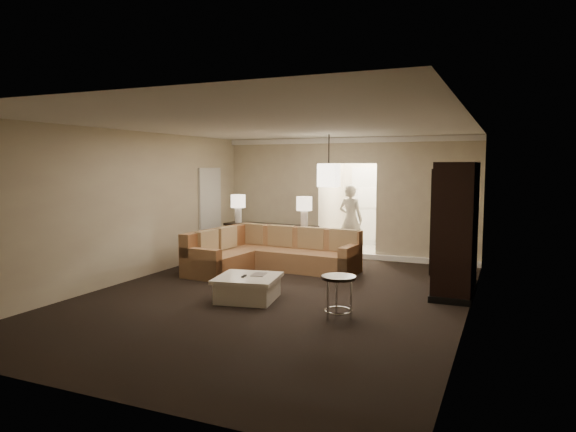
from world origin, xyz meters
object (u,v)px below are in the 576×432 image
at_px(person, 351,216).
at_px(coffee_table, 248,288).
at_px(console_table, 270,239).
at_px(sectional_sofa, 268,253).
at_px(drink_table, 338,288).
at_px(armoire, 456,232).

bearing_deg(person, coffee_table, 98.32).
distance_m(console_table, person, 2.20).
height_order(sectional_sofa, coffee_table, sectional_sofa).
relative_size(coffee_table, drink_table, 1.83).
bearing_deg(person, armoire, 143.32).
relative_size(console_table, person, 1.18).
bearing_deg(armoire, console_table, 161.17).
bearing_deg(console_table, sectional_sofa, -64.14).
xyz_separation_m(console_table, drink_table, (2.73, -3.50, -0.07)).
height_order(coffee_table, person, person).
xyz_separation_m(sectional_sofa, armoire, (3.73, -0.52, 0.71)).
bearing_deg(coffee_table, console_table, 109.23).
bearing_deg(drink_table, console_table, 128.00).
relative_size(console_table, armoire, 1.00).
bearing_deg(console_table, coffee_table, -67.03).
relative_size(coffee_table, console_table, 0.51).
bearing_deg(armoire, drink_table, -122.85).
bearing_deg(armoire, sectional_sofa, 172.06).
bearing_deg(drink_table, coffee_table, 167.13).
xyz_separation_m(coffee_table, armoire, (3.00, 1.73, 0.86)).
bearing_deg(coffee_table, drink_table, -12.87).
bearing_deg(sectional_sofa, coffee_table, -67.42).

